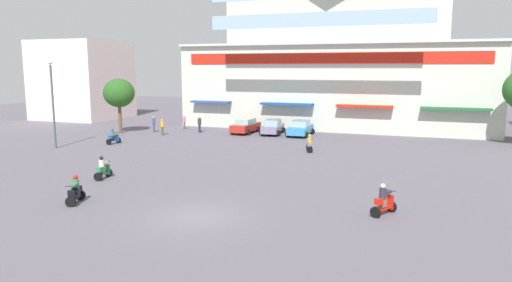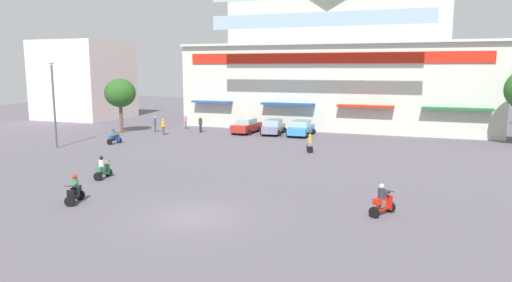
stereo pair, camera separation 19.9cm
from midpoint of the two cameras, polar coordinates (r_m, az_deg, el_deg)
The scene contains 17 objects.
ground_plane at distance 33.71m, azimuth 2.53°, elevation -2.72°, with size 128.00×128.00×0.00m, color #5D5762.
colonial_building at distance 56.46m, azimuth 10.00°, elevation 10.26°, with size 34.12×19.32×18.45m.
flank_building_left at distance 67.40m, azimuth -20.58°, elevation 7.01°, with size 10.19×9.76×10.30m.
plaza_tree_0 at distance 50.67m, azimuth -16.57°, elevation 5.63°, with size 3.24×3.13×5.70m.
parked_car_0 at distance 48.83m, azimuth -1.40°, elevation 1.87°, with size 2.49×4.44×1.54m.
parked_car_1 at distance 48.02m, azimuth 1.95°, elevation 1.74°, with size 2.50×4.29×1.54m.
parked_car_2 at distance 47.12m, azimuth 5.34°, elevation 1.58°, with size 2.50×4.29×1.56m.
scooter_rider_0 at distance 22.71m, azimuth 15.14°, elevation -7.19°, with size 1.15×1.53×1.53m.
scooter_rider_1 at distance 30.41m, azimuth -18.45°, elevation -3.31°, with size 0.70×1.42×1.45m.
scooter_rider_3 at distance 38.39m, azimuth 6.42°, elevation -0.41°, with size 0.90×1.57×1.46m.
scooter_rider_4 at distance 25.50m, azimuth -21.48°, elevation -5.80°, with size 0.90×1.43×1.49m.
scooter_rider_5 at distance 43.87m, azimuth -17.23°, elevation 0.43°, with size 0.71×1.40×1.46m.
pedestrian_0 at distance 52.64m, azimuth -8.89°, elevation 2.42°, with size 0.34×0.34×1.56m.
pedestrian_1 at distance 49.66m, azimuth -7.06°, elevation 2.16°, with size 0.52×0.52×1.72m.
pedestrian_2 at distance 50.57m, azimuth -12.53°, elevation 2.17°, with size 0.43×0.43×1.72m.
pedestrian_3 at distance 48.27m, azimuth -11.53°, elevation 1.83°, with size 0.48×0.48×1.68m.
streetlamp_near at distance 43.04m, azimuth -23.80°, elevation 4.82°, with size 0.40×0.40×7.39m.
Camera 1 is at (9.68, -18.56, 6.87)m, focal length 32.62 mm.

